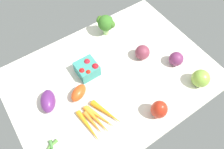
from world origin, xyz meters
TOP-DOWN VIEW (x-y plane):
  - tablecloth at (0.00, 0.00)cm, footprint 104.00×76.00cm
  - okra_pile at (-42.66, -15.62)cm, footprint 9.71×9.12cm
  - eggplant at (-33.52, 3.89)cm, footprint 11.12×13.45cm
  - berry_basket at (-9.07, 9.12)cm, footprint 10.44×10.44cm
  - red_onion_near_basket at (32.72, -11.88)cm, footprint 7.56×7.56cm
  - red_onion_center at (20.71, 1.46)cm, footprint 7.97×7.97cm
  - broccoli_head at (14.12, 27.16)cm, footprint 9.47×10.15cm
  - roma_tomato at (-19.49, -0.30)cm, footprint 11.35×9.44cm
  - carrot_bunch at (-18.52, -16.10)cm, footprint 16.35×18.74cm
  - bell_pepper_red at (5.92, -28.92)cm, footprint 9.85×9.85cm
  - heirloom_tomato_green at (33.98, -27.75)cm, footprint 8.94×8.94cm

SIDE VIEW (x-z plane):
  - tablecloth at x=0.00cm, z-range 0.00..2.00cm
  - okra_pile at x=-42.66cm, z-range 1.88..3.83cm
  - carrot_bunch at x=-18.52cm, z-range 1.81..4.76cm
  - roma_tomato at x=-19.49cm, z-range 2.00..7.58cm
  - eggplant at x=-33.52cm, z-range 2.00..8.92cm
  - red_onion_near_basket at x=32.72cm, z-range 2.00..9.56cm
  - berry_basket at x=-9.07cm, z-range 1.77..9.93cm
  - red_onion_center at x=20.71cm, z-range 2.00..9.97cm
  - heirloom_tomato_green at x=33.98cm, z-range 2.00..10.94cm
  - bell_pepper_red at x=5.92cm, z-range 2.00..12.24cm
  - broccoli_head at x=14.12cm, z-range 3.74..16.56cm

